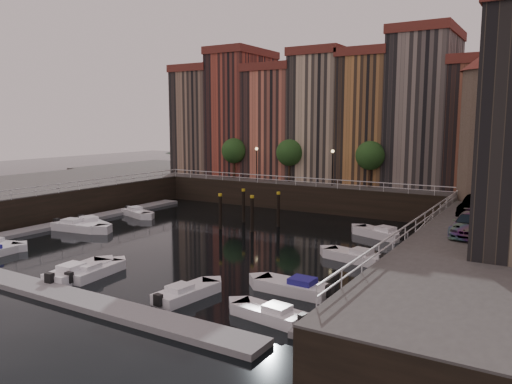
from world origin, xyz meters
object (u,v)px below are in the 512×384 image
Objects in this scene: gangway at (439,218)px; boat_left_1 at (76,226)px; mooring_pilings at (249,211)px; boat_left_2 at (91,225)px; car_b at (477,207)px; car_a at (480,208)px; corner_tower at (487,123)px; car_c at (471,226)px.

gangway reaches higher than boat_left_1.
mooring_pilings is 15.30m from boat_left_2.
car_b is (33.79, 9.99, 3.38)m from boat_left_1.
gangway is at bearing 16.59° from boat_left_1.
gangway is 17.53m from mooring_pilings.
gangway is 1.85× the size of car_a.
car_b reaches higher than mooring_pilings.
boat_left_1 is at bearing -143.69° from mooring_pilings.
corner_tower is at bearing 24.38° from mooring_pilings.
car_a reaches higher than boat_left_2.
car_c is (0.57, -7.22, -0.06)m from car_b.
boat_left_2 is 34.46m from car_b.
car_b reaches higher than boat_left_2.
car_b is at bearing 0.61° from mooring_pilings.
boat_left_1 is 1.43m from boat_left_2.
car_c is (0.37, -7.13, -0.05)m from car_a.
car_b is (-0.20, 0.09, 0.02)m from car_a.
boat_left_2 is at bearing -176.23° from car_c.
boat_left_1 is at bearing -154.75° from gangway.
boat_left_2 is 1.20× the size of car_a.
car_b is at bearing -85.72° from corner_tower.
gangway is 1.58× the size of boat_left_1.
gangway is 1.54× the size of boat_left_2.
gangway is 32.37m from boat_left_2.
car_c is at bearing 20.44° from boat_left_2.
gangway is 1.68× the size of car_c.
gangway reaches higher than boat_left_2.
car_a is 0.91× the size of car_c.
mooring_pilings is (-19.85, -8.99, -8.54)m from corner_tower.
car_a is 0.22m from car_b.
boat_left_1 is 0.98× the size of boat_left_2.
gangway is 1.82× the size of mooring_pilings.
boat_left_2 is (0.62, 1.30, 0.01)m from boat_left_1.
gangway is at bearing 111.04° from car_c.
car_b is at bearing 32.63° from boat_left_2.
corner_tower is at bearing 102.89° from car_b.
car_c is at bearing -70.24° from gangway.
mooring_pilings is at bearing -170.78° from car_b.
mooring_pilings is (-16.95, -4.49, -0.27)m from gangway.
boat_left_2 is (-32.52, -17.46, -9.79)m from corner_tower.
car_c reaches higher than boat_left_1.
corner_tower is 10.89m from car_b.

